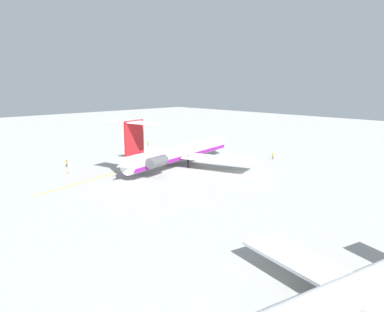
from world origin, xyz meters
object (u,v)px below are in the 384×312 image
(airliner_mid_left, at_px, (356,292))
(ground_crew_portside, at_px, (67,163))
(safety_cone_nose, at_px, (67,172))
(main_jetliner, at_px, (177,153))
(ground_crew_near_nose, at_px, (273,155))
(ground_crew_near_tail, at_px, (148,144))

(airliner_mid_left, distance_m, ground_crew_portside, 71.84)
(safety_cone_nose, bearing_deg, main_jetliner, 152.51)
(main_jetliner, bearing_deg, ground_crew_near_nose, -37.25)
(airliner_mid_left, xyz_separation_m, ground_crew_near_nose, (-51.52, -42.59, -1.23))
(main_jetliner, xyz_separation_m, ground_crew_near_tail, (-11.17, -26.02, -2.28))
(ground_crew_near_nose, xyz_separation_m, ground_crew_near_tail, (12.25, -37.07, -0.09))
(airliner_mid_left, xyz_separation_m, ground_crew_near_tail, (-39.27, -79.66, -1.32))
(ground_crew_near_nose, distance_m, safety_cone_nose, 50.84)
(ground_crew_portside, height_order, safety_cone_nose, ground_crew_portside)
(airliner_mid_left, xyz_separation_m, safety_cone_nose, (-5.97, -65.15, -2.09))
(ground_crew_near_nose, relative_size, safety_cone_nose, 3.24)
(ground_crew_near_tail, height_order, ground_crew_portside, ground_crew_portside)
(main_jetliner, bearing_deg, safety_cone_nose, 140.51)
(ground_crew_near_nose, bearing_deg, ground_crew_near_tail, -78.10)
(airliner_mid_left, relative_size, ground_crew_near_tail, 16.23)
(main_jetliner, relative_size, ground_crew_near_tail, 25.22)
(ground_crew_near_tail, bearing_deg, safety_cone_nose, 145.41)
(ground_crew_near_tail, bearing_deg, ground_crew_near_nose, -129.84)
(airliner_mid_left, bearing_deg, main_jetliner, -105.14)
(airliner_mid_left, distance_m, ground_crew_near_tail, 88.82)
(airliner_mid_left, bearing_deg, ground_crew_portside, -84.55)
(main_jetliner, relative_size, airliner_mid_left, 1.55)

